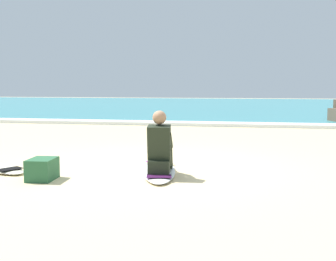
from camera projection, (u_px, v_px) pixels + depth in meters
ground_plane at (153, 168)px, 7.22m from camera, size 80.00×80.00×0.00m
sea at (226, 106)px, 28.21m from camera, size 80.00×28.00×0.10m
breaking_foam at (204, 124)px, 14.84m from camera, size 80.00×0.90×0.11m
surfboard_main at (159, 170)px, 6.85m from camera, size 0.93×2.07×0.08m
surfer_seated at (160, 148)px, 6.49m from camera, size 0.41×0.73×0.95m
beach_bag at (42, 169)px, 6.28m from camera, size 0.40×0.51×0.32m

